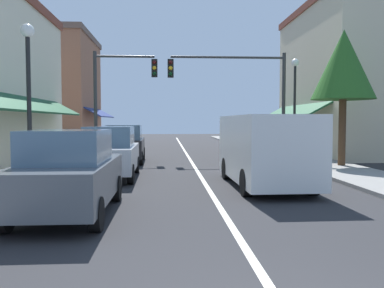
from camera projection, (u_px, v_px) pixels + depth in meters
name	position (u px, v px, depth m)	size (l,w,h in m)	color
ground_plane	(189.00, 158.00, 21.11)	(80.00, 80.00, 0.00)	#28282B
sidewalk_left	(83.00, 158.00, 20.76)	(2.60, 56.00, 0.12)	#A39E99
sidewalk_right	(292.00, 156.00, 21.46)	(2.60, 56.00, 0.12)	gray
lane_center_stripe	(189.00, 158.00, 21.11)	(0.14, 52.00, 0.01)	silver
storefront_right_block	(350.00, 80.00, 23.47)	(6.84, 10.20, 8.71)	beige
storefront_far_left	(57.00, 91.00, 30.23)	(6.52, 8.20, 8.43)	#8E5B42
parked_car_nearest_left	(69.00, 173.00, 8.30)	(1.80, 4.11, 1.77)	#4C5156
parked_car_second_left	(110.00, 153.00, 13.64)	(1.82, 4.12, 1.77)	#B7BABF
parked_car_third_left	(125.00, 144.00, 18.93)	(1.86, 4.14, 1.77)	black
van_in_lane	(264.00, 148.00, 11.97)	(2.06, 5.21, 2.12)	silver
traffic_signal_mast_arm	(242.00, 85.00, 20.26)	(6.02, 0.50, 5.42)	#333333
traffic_signal_left_corner	(116.00, 88.00, 20.35)	(3.25, 0.50, 5.48)	#333333
street_lamp_left_near	(28.00, 79.00, 10.85)	(0.36, 0.36, 4.57)	black
street_lamp_right_mid	(295.00, 93.00, 18.97)	(0.36, 0.36, 4.89)	black
tree_right_near	(343.00, 65.00, 16.46)	(2.60, 2.60, 5.70)	#4C331E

